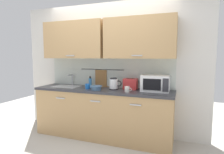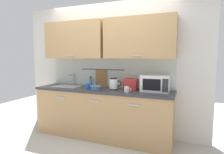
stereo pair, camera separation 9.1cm
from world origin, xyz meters
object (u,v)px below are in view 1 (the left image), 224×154
(microwave, at_px, (155,83))
(toaster, at_px, (130,84))
(mixing_bowl, at_px, (96,88))
(mug_near_sink, at_px, (88,86))
(dish_soap_bottle, at_px, (90,82))
(electric_kettle, at_px, (114,84))
(wooden_spoon, at_px, (104,87))
(mug_by_kettle, at_px, (127,89))

(microwave, relative_size, toaster, 1.80)
(mixing_bowl, bearing_deg, mug_near_sink, 166.79)
(toaster, bearing_deg, dish_soap_bottle, 177.63)
(electric_kettle, bearing_deg, microwave, 7.95)
(microwave, bearing_deg, toaster, 174.29)
(toaster, relative_size, wooden_spoon, 0.98)
(wooden_spoon, bearing_deg, electric_kettle, -34.12)
(mixing_bowl, bearing_deg, mug_by_kettle, -0.79)
(mixing_bowl, height_order, wooden_spoon, mixing_bowl)
(electric_kettle, xyz_separation_m, mug_by_kettle, (0.29, -0.16, -0.05))
(dish_soap_bottle, bearing_deg, toaster, -2.37)
(dish_soap_bottle, distance_m, mug_near_sink, 0.31)
(mixing_bowl, bearing_deg, electric_kettle, 29.89)
(microwave, relative_size, mug_near_sink, 3.83)
(mug_near_sink, xyz_separation_m, mixing_bowl, (0.19, -0.05, -0.00))
(microwave, height_order, mug_near_sink, microwave)
(wooden_spoon, bearing_deg, mug_near_sink, -124.30)
(electric_kettle, bearing_deg, toaster, 28.63)
(electric_kettle, xyz_separation_m, dish_soap_bottle, (-0.56, 0.18, -0.01))
(wooden_spoon, bearing_deg, dish_soap_bottle, -179.55)
(microwave, distance_m, mug_near_sink, 1.20)
(microwave, bearing_deg, dish_soap_bottle, 176.45)
(mug_near_sink, height_order, wooden_spoon, mug_near_sink)
(microwave, distance_m, toaster, 0.45)
(mixing_bowl, distance_m, mug_by_kettle, 0.56)
(mug_near_sink, height_order, mixing_bowl, mug_near_sink)
(mug_by_kettle, distance_m, wooden_spoon, 0.66)
(electric_kettle, xyz_separation_m, wooden_spoon, (-0.27, 0.18, -0.10))
(microwave, height_order, mixing_bowl, microwave)
(microwave, distance_m, mixing_bowl, 1.02)
(electric_kettle, relative_size, wooden_spoon, 0.87)
(mixing_bowl, bearing_deg, toaster, 29.27)
(microwave, bearing_deg, mixing_bowl, -165.41)
(mixing_bowl, distance_m, wooden_spoon, 0.34)
(microwave, height_order, dish_soap_bottle, microwave)
(electric_kettle, xyz_separation_m, mug_near_sink, (-0.47, -0.11, -0.05))
(microwave, xyz_separation_m, mixing_bowl, (-0.98, -0.26, -0.09))
(microwave, bearing_deg, electric_kettle, -172.05)
(mixing_bowl, bearing_deg, wooden_spoon, 88.91)
(dish_soap_bottle, bearing_deg, mug_near_sink, -72.05)
(mug_near_sink, distance_m, wooden_spoon, 0.36)
(microwave, xyz_separation_m, toaster, (-0.45, 0.04, -0.04))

